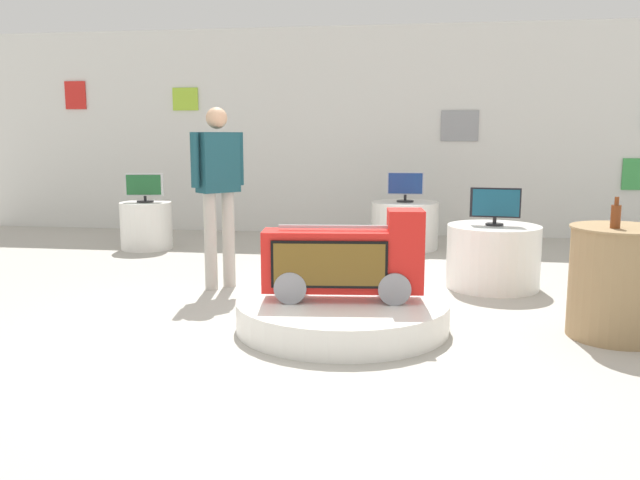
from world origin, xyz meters
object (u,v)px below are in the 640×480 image
Objects in this scene: display_pedestal_center_rear at (405,225)px; display_pedestal_right_rear at (493,257)px; novelty_firetruck_tv at (345,263)px; tv_on_center_rear at (405,186)px; main_display_pedestal at (342,314)px; shopper_browsing_near_truck at (218,183)px; side_table_round at (618,281)px; tv_on_right_rear at (495,205)px; display_pedestal_left_rear at (146,225)px; tv_on_left_rear at (144,187)px; bottle_on_side_table at (616,216)px.

display_pedestal_center_rear is 2.30m from display_pedestal_right_rear.
tv_on_center_rear is at bearing 84.15° from novelty_firetruck_tv.
main_display_pedestal is 1.97m from shopper_browsing_near_truck.
side_table_round is (2.01, 0.07, 0.31)m from main_display_pedestal.
shopper_browsing_near_truck is (-1.34, 1.15, 0.50)m from novelty_firetruck_tv.
tv_on_right_rear is at bearing -67.28° from display_pedestal_center_rear.
tv_on_center_rear is 0.28× the size of shopper_browsing_near_truck.
display_pedestal_left_rear is 0.50m from tv_on_left_rear.
tv_on_right_rear is 1.70m from bottle_on_side_table.
bottle_on_side_table is at bearing -67.48° from tv_on_center_rear.
tv_on_left_rear reaches higher than display_pedestal_right_rear.
tv_on_left_rear is 0.28× the size of shopper_browsing_near_truck.
bottle_on_side_table reaches higher than display_pedestal_center_rear.
display_pedestal_center_rear is 1.83× the size of tv_on_center_rear.
main_display_pedestal is at bearing 179.37° from bottle_on_side_table.
display_pedestal_center_rear is 1.06× the size of side_table_round.
shopper_browsing_near_truck is (-3.25, 1.17, 0.11)m from bottle_on_side_table.
tv_on_left_rear is 1.00× the size of tv_on_center_rear.
side_table_round is 3.55m from shopper_browsing_near_truck.
display_pedestal_right_rear is 0.51m from tv_on_right_rear.
tv_on_left_rear is at bearing 132.98° from main_display_pedestal.
novelty_firetruck_tv is 1.84m from shopper_browsing_near_truck.
tv_on_right_rear is at bearing 112.18° from bottle_on_side_table.
display_pedestal_left_rear and display_pedestal_center_rear have the same top height.
side_table_round is (1.61, -3.60, -0.40)m from tv_on_center_rear.
tv_on_center_rear reaches higher than main_display_pedestal.
display_pedestal_left_rear is at bearing 133.12° from novelty_firetruck_tv.
main_display_pedestal is at bearing -47.06° from display_pedestal_left_rear.
display_pedestal_center_rear is at bearing 9.03° from display_pedestal_left_rear.
bottle_on_side_table is 3.46m from shopper_browsing_near_truck.
side_table_round reaches higher than display_pedestal_center_rear.
tv_on_center_rear is (0.40, 3.67, 0.71)m from main_display_pedestal.
tv_on_center_rear is at bearing 83.79° from main_display_pedestal.
tv_on_center_rear reaches higher than display_pedestal_center_rear.
display_pedestal_right_rear is at bearing 8.82° from shopper_browsing_near_truck.
novelty_firetruck_tv is at bearing -10.42° from main_display_pedestal.
main_display_pedestal is 0.40m from novelty_firetruck_tv.
display_pedestal_left_rear is at bearing 148.06° from side_table_round.
display_pedestal_left_rear is 3.41m from tv_on_center_rear.
bottle_on_side_table is (1.53, -3.70, 0.60)m from display_pedestal_center_rear.
display_pedestal_right_rear is at bearing 96.04° from tv_on_right_rear.
tv_on_right_rear is at bearing -83.96° from display_pedestal_right_rear.
main_display_pedestal is 3.70m from display_pedestal_center_rear.
tv_on_center_rear is at bearing 8.96° from display_pedestal_left_rear.
display_pedestal_left_rear is 1.39× the size of tv_on_left_rear.
display_pedestal_left_rear is (-2.93, 3.15, 0.19)m from main_display_pedestal.
display_pedestal_center_rear is at bearing 83.80° from main_display_pedestal.
display_pedestal_center_rear is 3.90× the size of bottle_on_side_table.
tv_on_center_rear is 2.36m from display_pedestal_right_rear.
tv_on_right_rear is at bearing 115.83° from side_table_round.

